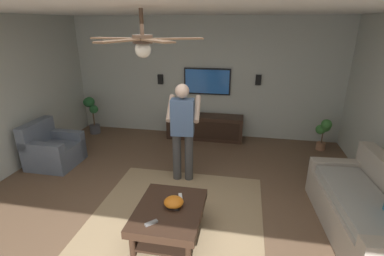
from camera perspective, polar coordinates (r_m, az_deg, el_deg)
ground_plane at (r=4.06m, az=-5.20°, el=-18.02°), size 7.91×7.91×0.00m
wall_back_tv at (r=6.57m, az=2.43°, el=9.93°), size 0.10×6.23×2.66m
ceiling_slab at (r=3.19m, az=-6.88°, el=23.75°), size 6.79×6.23×0.10m
area_rug at (r=3.99m, az=-3.65°, el=-18.59°), size 2.73×2.32×0.01m
couch at (r=4.26m, az=31.56°, el=-14.00°), size 1.96×1.00×0.87m
armchair at (r=5.91m, az=-26.04°, el=-4.06°), size 0.81×0.82×0.82m
coffee_table at (r=3.66m, az=-4.56°, el=-16.98°), size 1.00×0.80×0.40m
media_console at (r=6.51m, az=2.59°, el=0.21°), size 0.45×1.70×0.55m
tv at (r=6.48m, az=3.04°, el=9.27°), size 0.05×1.05×0.59m
person_standing at (r=4.58m, az=-1.87°, el=0.14°), size 0.57×0.57×1.64m
potted_plant_tall at (r=7.13m, az=-19.43°, el=3.18°), size 0.33×0.40×0.90m
potted_plant_short at (r=6.48m, az=24.79°, el=-0.43°), size 0.29×0.28×0.67m
bowl at (r=3.60m, az=-3.67°, el=-14.54°), size 0.24×0.24×0.11m
remote_white at (r=3.76m, az=-2.31°, el=-13.61°), size 0.16×0.09×0.02m
remote_black at (r=3.57m, az=-3.76°, el=-15.72°), size 0.05×0.15×0.02m
remote_grey at (r=3.38m, az=-8.17°, el=-18.24°), size 0.14×0.14×0.02m
vase_round at (r=6.51m, az=-1.20°, el=3.78°), size 0.22×0.22×0.22m
wall_speaker_left at (r=6.43m, az=13.11°, el=9.34°), size 0.06×0.12×0.22m
wall_speaker_right at (r=6.72m, az=-6.32°, el=9.64°), size 0.06×0.12×0.22m
ceiling_fan at (r=2.94m, az=-9.81°, el=16.58°), size 1.19×1.17×0.46m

